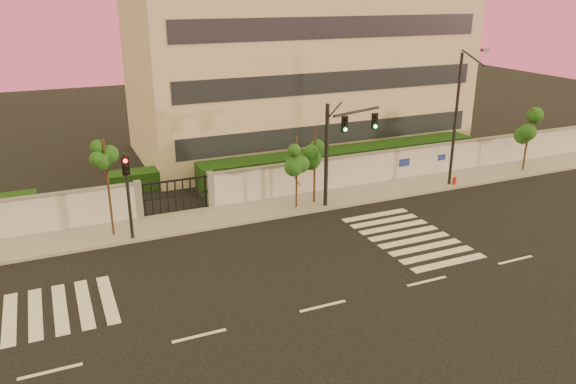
% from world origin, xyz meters
% --- Properties ---
extents(ground, '(120.00, 120.00, 0.00)m').
position_xyz_m(ground, '(0.00, 0.00, 0.00)').
color(ground, black).
rests_on(ground, ground).
extents(sidewalk, '(60.00, 3.00, 0.15)m').
position_xyz_m(sidewalk, '(0.00, 10.50, 0.07)').
color(sidewalk, gray).
rests_on(sidewalk, ground).
extents(perimeter_wall, '(60.00, 0.36, 2.20)m').
position_xyz_m(perimeter_wall, '(0.10, 12.00, 1.07)').
color(perimeter_wall, silver).
rests_on(perimeter_wall, ground).
extents(hedge_row, '(41.00, 4.25, 1.80)m').
position_xyz_m(hedge_row, '(1.17, 14.74, 0.82)').
color(hedge_row, '#153810').
rests_on(hedge_row, ground).
extents(institutional_building, '(24.40, 12.40, 12.25)m').
position_xyz_m(institutional_building, '(9.00, 21.99, 6.16)').
color(institutional_building, beige).
rests_on(institutional_building, ground).
extents(road_markings, '(57.00, 7.62, 0.02)m').
position_xyz_m(road_markings, '(-1.58, 3.76, 0.01)').
color(road_markings, silver).
rests_on(road_markings, ground).
extents(street_tree_c, '(1.46, 1.16, 5.09)m').
position_xyz_m(street_tree_c, '(-6.62, 10.20, 3.74)').
color(street_tree_c, '#382314').
rests_on(street_tree_c, ground).
extents(street_tree_d, '(1.43, 1.14, 4.28)m').
position_xyz_m(street_tree_d, '(3.41, 9.93, 3.15)').
color(street_tree_d, '#382314').
rests_on(street_tree_d, ground).
extents(street_tree_e, '(1.56, 1.25, 4.56)m').
position_xyz_m(street_tree_e, '(4.67, 10.22, 3.36)').
color(street_tree_e, '#382314').
rests_on(street_tree_e, ground).
extents(street_tree_f, '(1.64, 1.30, 4.41)m').
position_xyz_m(street_tree_f, '(20.55, 10.02, 3.25)').
color(street_tree_f, '#382314').
rests_on(street_tree_f, ground).
extents(traffic_signal_main, '(3.73, 1.28, 6.00)m').
position_xyz_m(traffic_signal_main, '(5.77, 9.47, 3.79)').
color(traffic_signal_main, black).
rests_on(traffic_signal_main, ground).
extents(traffic_signal_secondary, '(0.35, 0.34, 4.50)m').
position_xyz_m(traffic_signal_secondary, '(-5.84, 9.32, 2.86)').
color(traffic_signal_secondary, black).
rests_on(traffic_signal_secondary, ground).
extents(streetlight_east, '(0.52, 2.09, 8.70)m').
position_xyz_m(streetlight_east, '(13.98, 9.50, 4.70)').
color(streetlight_east, black).
rests_on(streetlight_east, ground).
extents(fire_hydrant, '(0.25, 0.25, 0.67)m').
position_xyz_m(fire_hydrant, '(14.19, 9.45, 0.33)').
color(fire_hydrant, red).
rests_on(fire_hydrant, ground).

